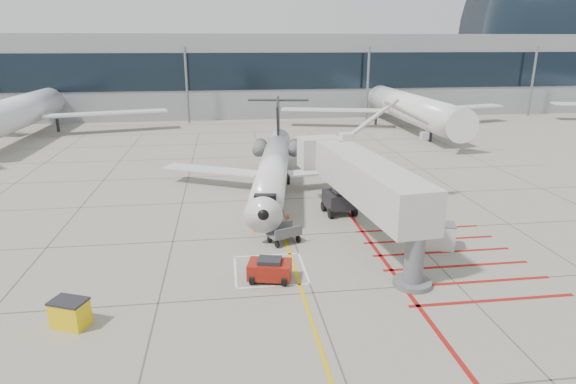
{
  "coord_description": "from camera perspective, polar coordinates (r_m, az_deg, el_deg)",
  "views": [
    {
      "loc": [
        -4.31,
        -26.29,
        12.68
      ],
      "look_at": [
        0.0,
        6.0,
        2.5
      ],
      "focal_mm": 30.0,
      "sensor_mm": 36.0,
      "label": 1
    }
  ],
  "objects": [
    {
      "name": "bg_aircraft_c",
      "position": [
        77.5,
        13.23,
        12.03
      ],
      "size": [
        36.58,
        40.64,
        12.19
      ],
      "primitive_type": null,
      "color": "silver",
      "rests_on": "ground_plane"
    },
    {
      "name": "jet_bridge",
      "position": [
        31.3,
        9.73,
        0.25
      ],
      "size": [
        10.44,
        18.84,
        7.21
      ],
      "primitive_type": null,
      "rotation": [
        0.0,
        0.0,
        0.11
      ],
      "color": "beige",
      "rests_on": "ground_plane"
    },
    {
      "name": "cone_nose",
      "position": [
        33.74,
        -3.98,
        -4.36
      ],
      "size": [
        0.32,
        0.32,
        0.45
      ],
      "primitive_type": "cone",
      "color": "#FF5C0D",
      "rests_on": "ground_plane"
    },
    {
      "name": "terminal_building",
      "position": [
        97.51,
        0.87,
        14.01
      ],
      "size": [
        180.0,
        28.0,
        14.0
      ],
      "primitive_type": "cube",
      "color": "gray",
      "rests_on": "ground_plane"
    },
    {
      "name": "ground_plane",
      "position": [
        29.5,
        1.56,
        -8.11
      ],
      "size": [
        260.0,
        260.0,
        0.0
      ],
      "primitive_type": "plane",
      "color": "gray",
      "rests_on": "ground"
    },
    {
      "name": "baggage_cart",
      "position": [
        31.73,
        -0.48,
        -4.93
      ],
      "size": [
        2.39,
        2.0,
        1.29
      ],
      "primitive_type": null,
      "rotation": [
        0.0,
        0.0,
        0.41
      ],
      "color": "#515256",
      "rests_on": "ground_plane"
    },
    {
      "name": "terminal_glass_band",
      "position": [
        83.6,
        2.33,
        14.13
      ],
      "size": [
        180.0,
        0.1,
        6.0
      ],
      "primitive_type": "cube",
      "color": "black",
      "rests_on": "ground_plane"
    },
    {
      "name": "regional_jet",
      "position": [
        39.55,
        -1.97,
        3.94
      ],
      "size": [
        25.14,
        29.75,
        7.02
      ],
      "primitive_type": null,
      "rotation": [
        0.0,
        0.0,
        -0.16
      ],
      "color": "silver",
      "rests_on": "ground_plane"
    },
    {
      "name": "bg_aircraft_b",
      "position": [
        77.59,
        -28.87,
        10.59
      ],
      "size": [
        38.23,
        42.48,
        12.74
      ],
      "primitive_type": null,
      "color": "silver",
      "rests_on": "ground_plane"
    },
    {
      "name": "cone_side",
      "position": [
        36.04,
        -0.02,
        -2.86
      ],
      "size": [
        0.32,
        0.32,
        0.45
      ],
      "primitive_type": "cone",
      "color": "#E2420B",
      "rests_on": "ground_plane"
    },
    {
      "name": "spill_bin",
      "position": [
        25.09,
        -24.44,
        -12.93
      ],
      "size": [
        1.85,
        1.57,
        1.36
      ],
      "primitive_type": null,
      "rotation": [
        0.0,
        0.0,
        -0.4
      ],
      "color": "yellow",
      "rests_on": "ground_plane"
    },
    {
      "name": "ground_power_unit",
      "position": [
        32.34,
        17.23,
        -4.95
      ],
      "size": [
        2.38,
        1.82,
        1.67
      ],
      "primitive_type": null,
      "rotation": [
        0.0,
        0.0,
        -0.31
      ],
      "color": "silver",
      "rests_on": "ground_plane"
    },
    {
      "name": "pushback_tug",
      "position": [
        26.95,
        -2.19,
        -9.08
      ],
      "size": [
        2.63,
        1.97,
        1.37
      ],
      "primitive_type": null,
      "rotation": [
        0.0,
        0.0,
        -0.23
      ],
      "color": "maroon",
      "rests_on": "ground_plane"
    }
  ]
}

